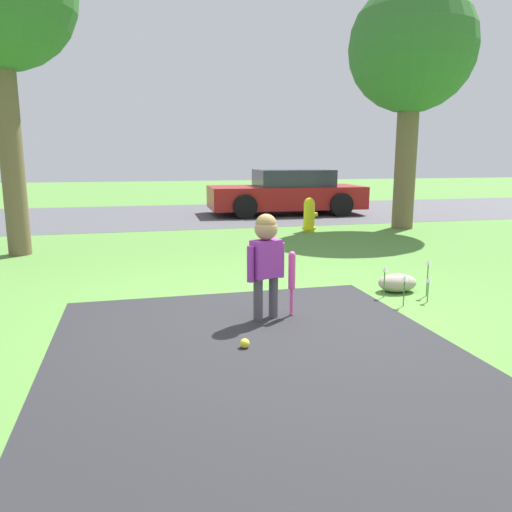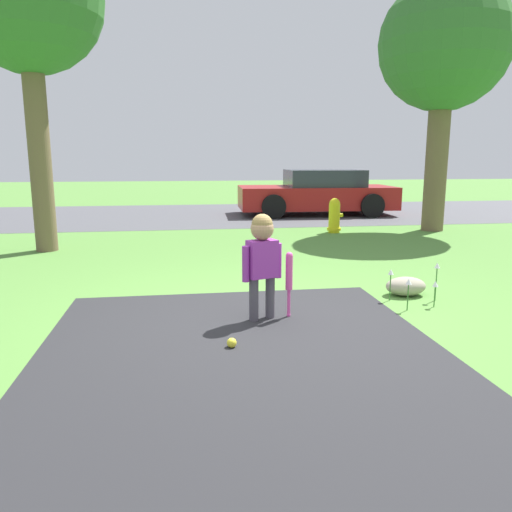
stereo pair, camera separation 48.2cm
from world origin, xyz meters
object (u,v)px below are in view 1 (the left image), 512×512
Objects in this scene: child at (266,252)px; fire_hydrant at (309,215)px; parked_car at (287,193)px; sports_ball at (245,343)px; baseball_bat at (292,274)px; tree_far_lawn at (412,51)px.

fire_hydrant is (2.43, 5.48, -0.32)m from child.
sports_ball is at bearing 73.13° from parked_car.
child reaches higher than baseball_bat.
parked_car reaches higher than sports_ball.
baseball_bat is at bearing -128.71° from tree_far_lawn.
tree_far_lawn is (2.22, 0.02, 3.41)m from fire_hydrant.
sports_ball is at bearing -129.01° from tree_far_lawn.
parked_car is at bearing 51.60° from child.
tree_far_lawn is (4.38, 5.46, 3.34)m from baseball_bat.
child is 1.01m from sports_ball.
baseball_bat is (0.28, 0.04, -0.25)m from child.
baseball_bat is 0.91× the size of fire_hydrant.
baseball_bat is at bearing -12.36° from child.
parked_car is at bearing 116.01° from tree_far_lawn.
parked_car reaches higher than fire_hydrant.
child is at bearing 73.84° from parked_car.
parked_car is at bearing 80.52° from fire_hydrant.
tree_far_lawn is (5.02, 6.20, 3.72)m from sports_ball.
tree_far_lawn is at bearing 50.99° from sports_ball.
tree_far_lawn is at bearing 0.40° from fire_hydrant.
parked_car is (3.37, 9.59, 0.55)m from sports_ball.
fire_hydrant is at bearing 68.43° from baseball_bat.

